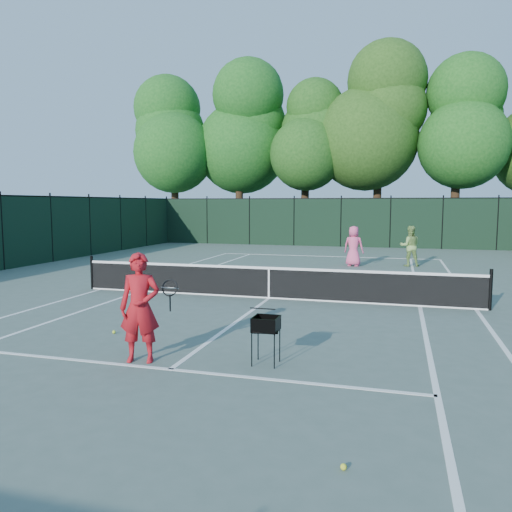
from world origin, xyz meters
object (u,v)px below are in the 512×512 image
(loose_ball_midcourt, at_px, (114,332))
(ball_hopper, at_px, (266,324))
(loose_ball_near_cart, at_px, (344,467))
(coach, at_px, (140,308))
(player_pink, at_px, (354,246))
(player_green, at_px, (410,246))

(loose_ball_midcourt, bearing_deg, ball_hopper, -16.25)
(loose_ball_midcourt, bearing_deg, loose_ball_near_cart, -38.21)
(loose_ball_near_cart, xyz_separation_m, loose_ball_midcourt, (-5.18, 4.08, 0.00))
(ball_hopper, bearing_deg, coach, -178.44)
(loose_ball_near_cart, bearing_deg, loose_ball_midcourt, 141.79)
(coach, distance_m, player_pink, 14.56)
(ball_hopper, distance_m, loose_ball_midcourt, 3.76)
(player_green, relative_size, ball_hopper, 2.15)
(coach, bearing_deg, player_pink, 65.60)
(coach, height_order, player_green, coach)
(player_pink, xyz_separation_m, ball_hopper, (-0.23, -13.92, -0.19))
(coach, xyz_separation_m, player_green, (4.67, 15.00, -0.06))
(coach, bearing_deg, loose_ball_midcourt, 119.21)
(player_green, distance_m, loose_ball_near_cart, 17.63)
(player_pink, xyz_separation_m, loose_ball_midcourt, (-3.79, -12.88, -0.84))
(player_green, bearing_deg, loose_ball_near_cart, 80.03)
(player_pink, bearing_deg, player_green, -154.93)
(loose_ball_near_cart, bearing_deg, player_pink, 94.72)
(player_pink, xyz_separation_m, loose_ball_near_cart, (1.40, -16.96, -0.84))
(player_green, bearing_deg, coach, 65.81)
(player_pink, distance_m, loose_ball_near_cart, 17.04)
(loose_ball_near_cart, relative_size, loose_ball_midcourt, 1.00)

